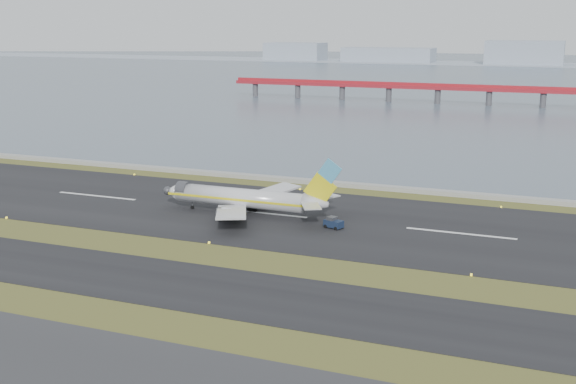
# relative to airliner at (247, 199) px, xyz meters

# --- Properties ---
(ground) EXTENTS (1000.00, 1000.00, 0.00)m
(ground) POSITION_rel_airliner_xyz_m (1.98, -27.61, -3.46)
(ground) COLOR #424E1B
(ground) RESTS_ON ground
(taxiway_strip) EXTENTS (1000.00, 18.00, 0.10)m
(taxiway_strip) POSITION_rel_airliner_xyz_m (1.98, -39.61, -3.41)
(taxiway_strip) COLOR black
(taxiway_strip) RESTS_ON ground
(runway_strip) EXTENTS (1000.00, 45.00, 0.10)m
(runway_strip) POSITION_rel_airliner_xyz_m (1.98, 2.39, -3.41)
(runway_strip) COLOR black
(runway_strip) RESTS_ON ground
(seawall) EXTENTS (1000.00, 2.50, 1.00)m
(seawall) POSITION_rel_airliner_xyz_m (1.98, 32.39, -2.96)
(seawall) COLOR gray
(seawall) RESTS_ON ground
(bay_water) EXTENTS (1400.00, 800.00, 1.30)m
(bay_water) POSITION_rel_airliner_xyz_m (1.98, 432.39, -3.46)
(bay_water) COLOR #4E5B6F
(bay_water) RESTS_ON ground
(red_pier) EXTENTS (260.00, 5.00, 10.20)m
(red_pier) POSITION_rel_airliner_xyz_m (21.98, 222.39, 3.82)
(red_pier) COLOR #A41C26
(red_pier) RESTS_ON ground
(far_shoreline) EXTENTS (1400.00, 80.00, 60.50)m
(far_shoreline) POSITION_rel_airliner_xyz_m (15.60, 592.39, 2.61)
(far_shoreline) COLOR #99A5B5
(far_shoreline) RESTS_ON ground
(airliner) EXTENTS (38.52, 32.89, 12.80)m
(airliner) POSITION_rel_airliner_xyz_m (0.00, 0.00, 0.00)
(airliner) COLOR silver
(airliner) RESTS_ON ground
(pushback_tug) EXTENTS (3.94, 2.99, 2.24)m
(pushback_tug) POSITION_rel_airliner_xyz_m (19.14, -2.79, -2.37)
(pushback_tug) COLOR #15223C
(pushback_tug) RESTS_ON ground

